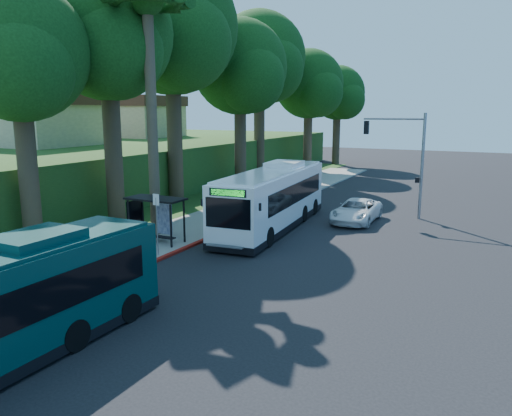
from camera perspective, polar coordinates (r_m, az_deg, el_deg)
The scene contains 18 objects.
ground at distance 26.98m, azimuth 4.69°, elevation -4.33°, with size 140.00×140.00×0.00m, color black.
sidewalk at distance 30.33m, azimuth -8.23°, elevation -2.54°, with size 4.50×70.00×0.12m, color gray.
red_curb at distance 25.89m, azimuth -9.06°, elevation -4.95°, with size 0.25×30.00×0.13m, color maroon.
grass_verge at distance 37.58m, azimuth -11.07°, elevation -0.02°, with size 8.00×70.00×0.06m, color #234719.
bus_shelter at distance 27.69m, azimuth -11.61°, elevation -0.28°, with size 3.20×1.51×2.55m.
stop_sign_pole at distance 24.86m, azimuth -11.28°, elevation -0.91°, with size 0.35×0.06×3.17m.
traffic_signal_pole at distance 34.78m, azimuth 16.87°, elevation 6.13°, with size 4.10×0.30×7.00m.
palm_tree at distance 29.27m, azimuth -12.29°, elevation 21.13°, with size 4.20×4.20×14.40m.
hillside_backdrop at distance 53.40m, azimuth -15.98°, elevation 5.64°, with size 24.00×60.00×8.80m.
tree_0 at distance 32.90m, azimuth -16.52°, elevation 17.73°, with size 8.40×8.00×15.70m.
tree_1 at distance 39.89m, azimuth -9.50°, elevation 19.01°, with size 10.50×10.00×18.26m.
tree_2 at distance 45.66m, azimuth -1.74°, elevation 15.30°, with size 8.82×8.40×15.12m.
tree_3 at distance 53.78m, azimuth 0.49°, elevation 16.28°, with size 10.08×9.60×17.28m.
tree_4 at distance 60.00m, azimuth 6.13°, elevation 13.54°, with size 8.40×8.00×14.14m.
tree_5 at distance 67.23m, azimuth 9.36°, elevation 12.54°, with size 7.35×7.00×12.86m.
tree_6 at distance 29.01m, azimuth -25.46°, elevation 15.10°, with size 7.56×7.20×13.74m.
white_bus at distance 30.69m, azimuth 2.01°, elevation 1.25°, with size 3.84×13.28×3.90m.
pickup at distance 33.07m, azimuth 11.40°, elevation -0.31°, with size 2.43×5.27×1.46m, color white.
Camera 1 is at (9.57, -24.18, 7.20)m, focal length 35.00 mm.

